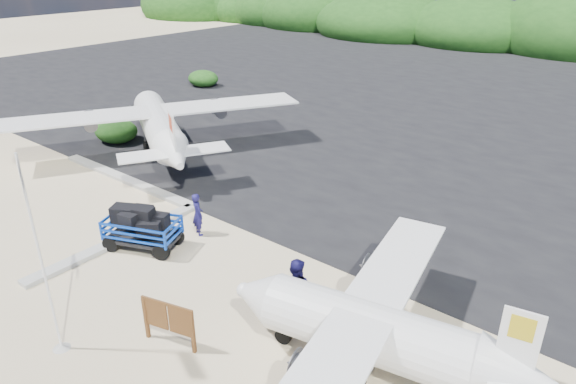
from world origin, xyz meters
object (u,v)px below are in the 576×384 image
Objects in this scene: baggage_cart at (145,247)px; crew_a at (198,214)px; signboard at (171,344)px; aircraft_small at (436,86)px; crew_b at (295,290)px; flagpole at (62,348)px.

crew_a reaches higher than baggage_cart.
signboard is 32.84m from aircraft_small.
baggage_cart is 1.63× the size of signboard.
aircraft_small is (-2.19, 29.47, 0.00)m from baggage_cart.
crew_a is at bearing 85.56° from aircraft_small.
crew_b is (6.58, 0.24, 0.99)m from baggage_cart.
signboard is at bearing 38.70° from crew_b.
flagpole is 3.28× the size of signboard.
signboard is 3.62m from crew_b.
crew_a is (-1.73, 6.42, 0.82)m from flagpole.
signboard is at bearing -52.31° from baggage_cart.
signboard is at bearing 152.34° from crew_a.
baggage_cart is at bearing 83.66° from aircraft_small.
baggage_cart is 5.20m from flagpole.
crew_a reaches higher than signboard.
flagpole reaches higher than crew_b.
crew_b is at bearing -173.89° from crew_a.
baggage_cart is 6.66m from crew_b.
baggage_cart is 0.50× the size of flagpole.
crew_b is 30.54m from aircraft_small.
signboard reaches higher than baggage_cart.
signboard is 0.21× the size of aircraft_small.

